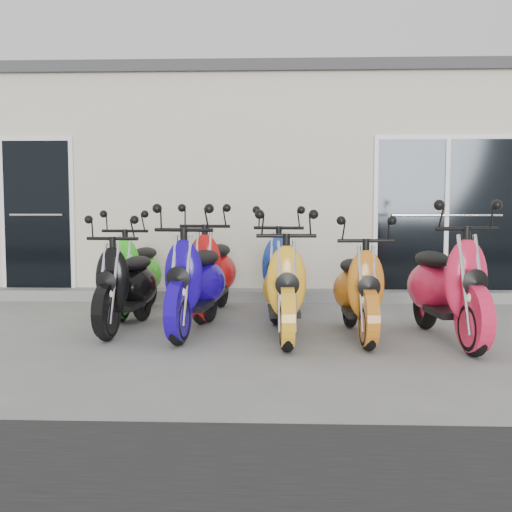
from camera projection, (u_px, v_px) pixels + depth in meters
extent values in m
plane|color=gray|center=(254.00, 329.00, 7.01)|extent=(80.00, 80.00, 0.00)
cube|color=beige|center=(266.00, 190.00, 12.05)|extent=(14.00, 6.00, 3.20)
cube|color=#3F3F42|center=(266.00, 100.00, 11.91)|extent=(14.20, 6.20, 0.16)
cube|color=gray|center=(260.00, 295.00, 9.01)|extent=(14.00, 0.40, 0.15)
cube|color=black|center=(38.00, 211.00, 9.19)|extent=(1.07, 0.08, 2.22)
cube|color=black|center=(446.00, 211.00, 8.96)|extent=(2.02, 0.08, 2.22)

